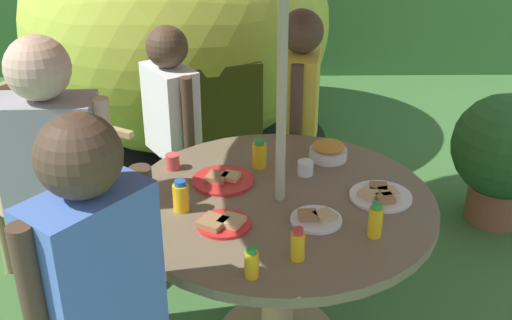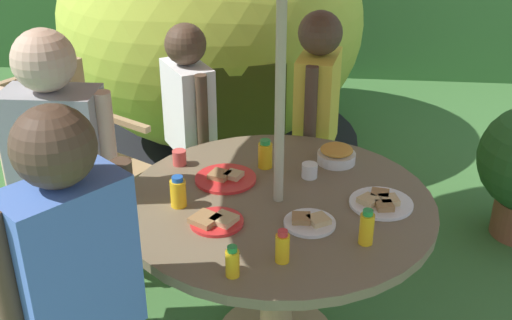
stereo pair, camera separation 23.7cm
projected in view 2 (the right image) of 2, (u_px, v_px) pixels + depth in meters
The scene contains 19 objects.
garden_table at pixel (278, 231), 2.45m from camera, with size 1.17×1.17×0.68m.
wooden_chair at pixel (68, 155), 3.09m from camera, with size 0.66×0.66×0.92m.
dome_tent at pixel (212, 22), 4.16m from camera, with size 2.49×2.49×1.65m.
child_in_yellow_shirt at pixel (317, 101), 3.04m from camera, with size 0.22×0.41×1.20m.
child_in_white_shirt at pixel (189, 108), 3.06m from camera, with size 0.30×0.34×1.14m.
child_in_grey_shirt at pixel (58, 155), 2.36m from camera, with size 0.45×0.22×1.32m.
child_in_blue_shirt at pixel (72, 263), 1.78m from camera, with size 0.36×0.38×1.30m.
snack_bowl at pixel (336, 154), 2.64m from camera, with size 0.16×0.16×0.08m.
plate_far_left at pixel (226, 178), 2.52m from camera, with size 0.24×0.24×0.03m.
plate_near_left at pixel (310, 222), 2.22m from camera, with size 0.18×0.18×0.03m.
plate_mid_left at pixel (215, 221), 2.23m from camera, with size 0.19×0.19×0.03m.
plate_center_back at pixel (381, 203), 2.34m from camera, with size 0.23×0.23×0.03m.
juice_bottle_near_right at pixel (367, 228), 2.10m from camera, with size 0.05×0.05×0.13m.
juice_bottle_far_right at pixel (265, 154), 2.59m from camera, with size 0.06×0.06×0.12m.
juice_bottle_center_front at pixel (282, 247), 2.01m from camera, with size 0.05×0.05×0.12m.
juice_bottle_mid_right at pixel (178, 192), 2.32m from camera, with size 0.06×0.06×0.12m.
juice_bottle_front_edge at pixel (232, 262), 1.95m from camera, with size 0.04×0.04×0.11m.
cup_near at pixel (179, 158), 2.63m from camera, with size 0.06×0.06×0.06m, color #E04C47.
cup_far at pixel (310, 171), 2.53m from camera, with size 0.06×0.06×0.06m, color white.
Camera 2 is at (0.12, -2.06, 1.89)m, focal length 44.76 mm.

